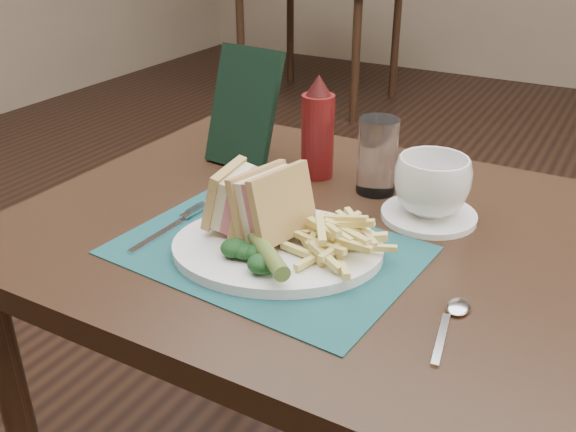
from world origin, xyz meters
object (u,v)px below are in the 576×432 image
(check_presenter, at_px, (244,108))
(sandwich_half_b, at_px, (262,199))
(table_bg_left, at_px, (320,42))
(coffee_cup, at_px, (432,186))
(table_main, at_px, (308,401))
(saucer, at_px, (429,215))
(drinking_glass, at_px, (377,156))
(ketchup_bottle, at_px, (318,127))
(placemat, at_px, (267,250))
(plate, at_px, (278,248))
(sandwich_half_a, at_px, (224,196))

(check_presenter, bearing_deg, sandwich_half_b, -47.44)
(table_bg_left, relative_size, coffee_cup, 7.66)
(table_main, xyz_separation_m, check_presenter, (-0.22, 0.15, 0.48))
(table_bg_left, distance_m, saucer, 3.24)
(table_bg_left, height_order, saucer, saucer)
(table_bg_left, relative_size, drinking_glass, 6.92)
(ketchup_bottle, bearing_deg, drinking_glass, -5.74)
(table_main, distance_m, ketchup_bottle, 0.50)
(table_bg_left, bearing_deg, ketchup_bottle, -63.33)
(placemat, relative_size, plate, 1.39)
(plate, height_order, ketchup_bottle, ketchup_bottle)
(table_main, height_order, ketchup_bottle, ketchup_bottle)
(drinking_glass, bearing_deg, plate, -98.02)
(plate, relative_size, saucer, 2.00)
(table_main, relative_size, placemat, 2.17)
(sandwich_half_b, bearing_deg, check_presenter, 141.68)
(table_bg_left, relative_size, saucer, 6.00)
(sandwich_half_a, height_order, coffee_cup, sandwich_half_a)
(table_bg_left, relative_size, check_presenter, 4.07)
(coffee_cup, relative_size, ketchup_bottle, 0.63)
(ketchup_bottle, bearing_deg, saucer, -15.89)
(sandwich_half_b, height_order, check_presenter, check_presenter)
(placemat, height_order, sandwich_half_b, sandwich_half_b)
(sandwich_half_a, distance_m, saucer, 0.33)
(saucer, distance_m, check_presenter, 0.40)
(plate, height_order, sandwich_half_b, sandwich_half_b)
(table_bg_left, distance_m, sandwich_half_b, 3.33)
(saucer, distance_m, ketchup_bottle, 0.26)
(plate, distance_m, sandwich_half_b, 0.07)
(placemat, xyz_separation_m, plate, (0.02, 0.00, 0.01))
(placemat, relative_size, sandwich_half_b, 3.86)
(table_main, distance_m, drinking_glass, 0.47)
(table_bg_left, distance_m, drinking_glass, 3.14)
(sandwich_half_b, height_order, coffee_cup, sandwich_half_b)
(plate, bearing_deg, table_main, 69.58)
(ketchup_bottle, bearing_deg, table_main, -65.49)
(table_bg_left, distance_m, sandwich_half_a, 3.31)
(table_main, xyz_separation_m, drinking_glass, (0.05, 0.15, 0.44))
(table_bg_left, distance_m, placemat, 3.35)
(sandwich_half_b, bearing_deg, saucer, 60.78)
(placemat, bearing_deg, saucer, 52.02)
(sandwich_half_a, bearing_deg, coffee_cup, 31.79)
(table_main, bearing_deg, coffee_cup, 30.93)
(placemat, relative_size, coffee_cup, 3.54)
(ketchup_bottle, bearing_deg, placemat, -77.04)
(sandwich_half_b, bearing_deg, placemat, -29.87)
(table_bg_left, relative_size, plate, 3.00)
(sandwich_half_b, relative_size, ketchup_bottle, 0.58)
(saucer, xyz_separation_m, check_presenter, (-0.38, 0.06, 0.10))
(table_main, relative_size, table_bg_left, 1.00)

